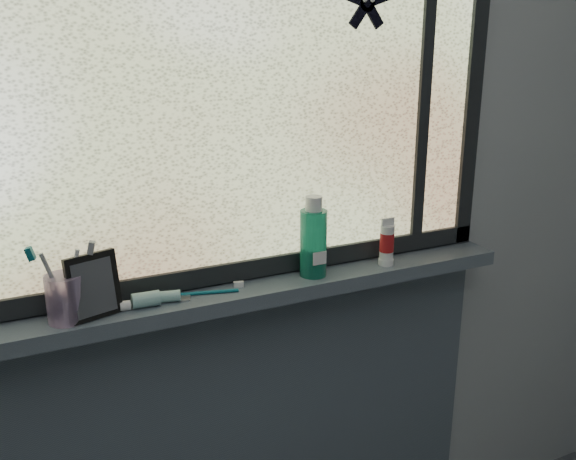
# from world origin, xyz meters

# --- Properties ---
(wall_back) EXTENTS (3.00, 0.01, 2.50)m
(wall_back) POSITION_xyz_m (0.00, 1.30, 1.25)
(wall_back) COLOR #9EA3A8
(wall_back) RESTS_ON ground
(windowsill) EXTENTS (1.62, 0.14, 0.04)m
(windowsill) POSITION_xyz_m (0.00, 1.23, 1.00)
(windowsill) COLOR #47525E
(windowsill) RESTS_ON wall_back
(sill_apron) EXTENTS (1.62, 0.02, 0.98)m
(sill_apron) POSITION_xyz_m (0.00, 1.29, 0.49)
(sill_apron) COLOR #47525E
(sill_apron) RESTS_ON floor
(window_pane) EXTENTS (1.50, 0.01, 1.00)m
(window_pane) POSITION_xyz_m (0.00, 1.28, 1.53)
(window_pane) COLOR silver
(window_pane) RESTS_ON wall_back
(frame_bottom) EXTENTS (1.60, 0.03, 0.05)m
(frame_bottom) POSITION_xyz_m (0.00, 1.28, 1.05)
(frame_bottom) COLOR black
(frame_bottom) RESTS_ON windowsill
(frame_right) EXTENTS (0.05, 0.03, 1.10)m
(frame_right) POSITION_xyz_m (0.78, 1.28, 1.53)
(frame_right) COLOR black
(frame_right) RESTS_ON wall_back
(frame_mullion) EXTENTS (0.03, 0.03, 1.00)m
(frame_mullion) POSITION_xyz_m (0.60, 1.28, 1.53)
(frame_mullion) COLOR black
(frame_mullion) RESTS_ON wall_back
(starfish_sticker) EXTENTS (0.15, 0.02, 0.15)m
(starfish_sticker) POSITION_xyz_m (0.40, 1.27, 1.72)
(starfish_sticker) COLOR black
(starfish_sticker) RESTS_ON window_pane
(vanity_mirror) EXTENTS (0.13, 0.09, 0.15)m
(vanity_mirror) POSITION_xyz_m (-0.34, 1.21, 1.10)
(vanity_mirror) COLOR black
(vanity_mirror) RESTS_ON windowsill
(toothpaste_tube) EXTENTS (0.21, 0.07, 0.04)m
(toothpaste_tube) POSITION_xyz_m (-0.20, 1.22, 1.04)
(toothpaste_tube) COLOR silver
(toothpaste_tube) RESTS_ON windowsill
(toothbrush_cup) EXTENTS (0.10, 0.10, 0.11)m
(toothbrush_cup) POSITION_xyz_m (-0.41, 1.22, 1.08)
(toothbrush_cup) COLOR #CEABE2
(toothbrush_cup) RESTS_ON windowsill
(toothbrush_lying) EXTENTS (0.21, 0.07, 0.01)m
(toothbrush_lying) POSITION_xyz_m (-0.07, 1.23, 1.03)
(toothbrush_lying) COLOR #0B5C6A
(toothbrush_lying) RESTS_ON windowsill
(mouthwash_bottle) EXTENTS (0.09, 0.09, 0.18)m
(mouthwash_bottle) POSITION_xyz_m (0.23, 1.23, 1.13)
(mouthwash_bottle) COLOR #1C9272
(mouthwash_bottle) RESTS_ON windowsill
(cream_tube) EXTENTS (0.04, 0.04, 0.10)m
(cream_tube) POSITION_xyz_m (0.45, 1.21, 1.09)
(cream_tube) COLOR silver
(cream_tube) RESTS_ON windowsill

